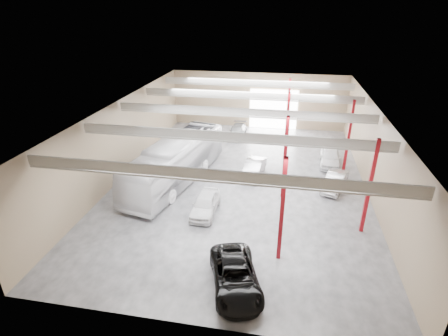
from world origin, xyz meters
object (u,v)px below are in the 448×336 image
(coach_bus, at_px, (177,161))
(black_sedan, at_px, (235,276))
(car_row_a, at_px, (205,204))
(car_right_far, at_px, (330,157))
(car_right_near, at_px, (335,181))
(car_row_b, at_px, (254,168))
(car_row_c, at_px, (238,131))

(coach_bus, xyz_separation_m, black_sedan, (7.17, -12.18, -1.18))
(car_row_a, bearing_deg, black_sedan, -64.37)
(car_right_far, bearing_deg, coach_bus, -151.93)
(car_row_a, relative_size, car_right_far, 0.93)
(car_right_near, bearing_deg, black_sedan, -97.79)
(car_row_b, bearing_deg, car_row_a, -104.89)
(black_sedan, distance_m, car_row_c, 25.07)
(car_row_a, xyz_separation_m, car_row_b, (3.00, 7.10, -0.02))
(car_row_b, height_order, car_right_far, car_right_far)
(car_row_c, bearing_deg, car_right_far, -31.79)
(car_row_c, bearing_deg, car_row_a, -89.55)
(car_right_near, xyz_separation_m, car_right_far, (0.06, 5.20, 0.10))
(black_sedan, height_order, car_right_far, car_right_far)
(car_row_b, relative_size, car_row_c, 0.96)
(car_row_b, distance_m, car_right_near, 7.36)
(coach_bus, height_order, black_sedan, coach_bus)
(car_row_a, bearing_deg, coach_bus, 128.46)
(car_row_a, height_order, car_right_far, car_right_far)
(car_row_c, height_order, car_right_near, car_right_near)
(coach_bus, xyz_separation_m, car_row_b, (6.72, 2.32, -1.21))
(car_row_c, xyz_separation_m, car_right_near, (10.24, -11.69, 0.03))
(car_row_b, relative_size, car_right_far, 0.95)
(black_sedan, bearing_deg, car_row_a, 97.95)
(black_sedan, relative_size, car_row_b, 1.22)
(car_right_near, distance_m, car_right_far, 5.20)
(coach_bus, height_order, car_row_a, coach_bus)
(car_row_a, height_order, car_right_near, car_row_a)
(coach_bus, height_order, car_row_c, coach_bus)
(coach_bus, xyz_separation_m, car_right_far, (14.00, 6.17, -1.14))
(car_row_b, distance_m, car_right_far, 8.24)
(coach_bus, bearing_deg, black_sedan, -48.02)
(car_row_c, bearing_deg, car_right_near, -48.36)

